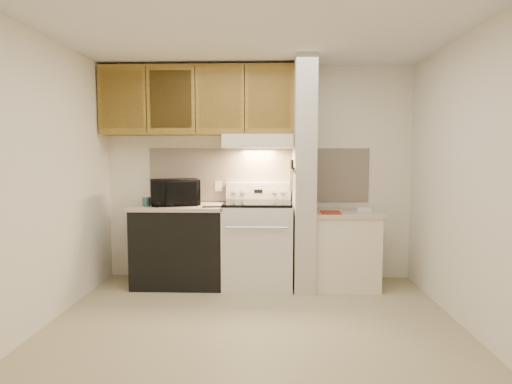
{
  "coord_description": "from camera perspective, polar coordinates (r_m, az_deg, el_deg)",
  "views": [
    {
      "loc": [
        0.14,
        -3.59,
        1.47
      ],
      "look_at": [
        -0.01,
        0.75,
        1.1
      ],
      "focal_mm": 30.0,
      "sensor_mm": 36.0,
      "label": 1
    }
  ],
  "objects": [
    {
      "name": "microwave",
      "position": [
        4.87,
        -10.78,
        -0.04
      ],
      "size": [
        0.61,
        0.5,
        0.29
      ],
      "primitive_type": "imported",
      "rotation": [
        0.0,
        0.0,
        0.32
      ],
      "color": "black",
      "rests_on": "left_countertop"
    },
    {
      "name": "cab_door_b",
      "position": [
        4.92,
        -11.31,
        12.02
      ],
      "size": [
        0.46,
        0.01,
        0.63
      ],
      "primitive_type": "cube",
      "color": "olive",
      "rests_on": "upper_cabinets"
    },
    {
      "name": "oven_mitt",
      "position": [
        4.92,
        4.69,
        1.46
      ],
      "size": [
        0.03,
        0.11,
        0.25
      ],
      "primitive_type": "cube",
      "color": "gray",
      "rests_on": "partition_pillar"
    },
    {
      "name": "knife_blade_a",
      "position": [
        4.55,
        4.89,
        1.76
      ],
      "size": [
        0.01,
        0.03,
        0.16
      ],
      "primitive_type": "cube",
      "color": "silver",
      "rests_on": "knife_strip"
    },
    {
      "name": "cab_gap_a",
      "position": [
        4.98,
        -14.43,
        11.87
      ],
      "size": [
        0.01,
        0.01,
        0.73
      ],
      "primitive_type": "cube",
      "color": "black",
      "rests_on": "upper_cabinets"
    },
    {
      "name": "right_cab_base",
      "position": [
        4.93,
        11.67,
        -7.66
      ],
      "size": [
        0.7,
        0.6,
        0.81
      ],
      "primitive_type": "cube",
      "color": "#F2E6CB",
      "rests_on": "floor"
    },
    {
      "name": "cab_door_d",
      "position": [
        4.79,
        1.79,
        12.3
      ],
      "size": [
        0.46,
        0.01,
        0.63
      ],
      "primitive_type": "cube",
      "color": "olive",
      "rests_on": "upper_cabinets"
    },
    {
      "name": "knife_handle_c",
      "position": [
        4.71,
        4.8,
        3.7
      ],
      "size": [
        0.02,
        0.02,
        0.1
      ],
      "primitive_type": "cylinder",
      "color": "black",
      "rests_on": "knife_strip"
    },
    {
      "name": "range_hood",
      "position": [
        4.87,
        0.27,
        6.76
      ],
      "size": [
        0.78,
        0.44,
        0.15
      ],
      "primitive_type": "cube",
      "color": "#F2E6CB",
      "rests_on": "upper_cabinets"
    },
    {
      "name": "wall_left",
      "position": [
        4.08,
        -26.46,
        1.31
      ],
      "size": [
        0.02,
        3.0,
        2.5
      ],
      "primitive_type": "cube",
      "color": "white",
      "rests_on": "floor"
    },
    {
      "name": "knife_strip",
      "position": [
        4.7,
        4.95,
        3.08
      ],
      "size": [
        0.02,
        0.42,
        0.04
      ],
      "primitive_type": "cube",
      "color": "black",
      "rests_on": "partition_pillar"
    },
    {
      "name": "floor",
      "position": [
        3.88,
        -0.31,
        -17.35
      ],
      "size": [
        3.6,
        3.6,
        0.0
      ],
      "primitive_type": "plane",
      "color": "tan",
      "rests_on": "ground"
    },
    {
      "name": "partition_pillar",
      "position": [
        4.76,
        6.38,
        2.25
      ],
      "size": [
        0.22,
        0.7,
        2.5
      ],
      "primitive_type": "cube",
      "color": "beige",
      "rests_on": "floor"
    },
    {
      "name": "range_knob_left_outer",
      "position": [
        5.02,
        -2.89,
        0.13
      ],
      "size": [
        0.05,
        0.02,
        0.05
      ],
      "primitive_type": "cylinder",
      "rotation": [
        1.57,
        0.0,
        0.0
      ],
      "color": "silver",
      "rests_on": "range_backguard"
    },
    {
      "name": "dishwasher_front",
      "position": [
        4.97,
        -10.05,
        -7.16
      ],
      "size": [
        1.0,
        0.63,
        0.87
      ],
      "primitive_type": "cube",
      "color": "black",
      "rests_on": "floor"
    },
    {
      "name": "upper_cabinets",
      "position": [
        5.02,
        -7.79,
        11.93
      ],
      "size": [
        2.18,
        0.33,
        0.77
      ],
      "primitive_type": "cube",
      "color": "olive",
      "rests_on": "wall_back"
    },
    {
      "name": "cab_door_a",
      "position": [
        5.07,
        -17.45,
        11.68
      ],
      "size": [
        0.46,
        0.01,
        0.63
      ],
      "primitive_type": "cube",
      "color": "olive",
      "rests_on": "upper_cabinets"
    },
    {
      "name": "knife_blade_e",
      "position": [
        4.87,
        4.69,
        1.86
      ],
      "size": [
        0.01,
        0.04,
        0.18
      ],
      "primitive_type": "cube",
      "color": "silver",
      "rests_on": "knife_strip"
    },
    {
      "name": "ceiling",
      "position": [
        3.73,
        -0.33,
        20.93
      ],
      "size": [
        3.6,
        3.6,
        0.0
      ],
      "primitive_type": "plane",
      "rotation": [
        3.14,
        0.0,
        0.0
      ],
      "color": "white",
      "rests_on": "wall_back"
    },
    {
      "name": "oven_handle",
      "position": [
        4.45,
        0.09,
        -4.77
      ],
      "size": [
        0.65,
        0.02,
        0.02
      ],
      "primitive_type": "cylinder",
      "rotation": [
        0.0,
        1.57,
        0.0
      ],
      "color": "silver",
      "rests_on": "range_body"
    },
    {
      "name": "knife_blade_c",
      "position": [
        4.7,
        4.79,
        1.62
      ],
      "size": [
        0.01,
        0.04,
        0.2
      ],
      "primitive_type": "cube",
      "color": "silver",
      "rests_on": "knife_strip"
    },
    {
      "name": "outlet",
      "position": [
        5.11,
        -5.05,
        0.77
      ],
      "size": [
        0.08,
        0.01,
        0.12
      ],
      "primitive_type": "cube",
      "color": "#F2E6CB",
      "rests_on": "backsplash"
    },
    {
      "name": "wall_back",
      "position": [
        5.09,
        0.34,
        2.46
      ],
      "size": [
        3.6,
        2.5,
        0.02
      ],
      "primitive_type": "cube",
      "rotation": [
        1.57,
        0.0,
        0.0
      ],
      "color": "white",
      "rests_on": "floor"
    },
    {
      "name": "knife_handle_a",
      "position": [
        4.55,
        4.9,
        3.65
      ],
      "size": [
        0.02,
        0.02,
        0.1
      ],
      "primitive_type": "cylinder",
      "color": "black",
      "rests_on": "knife_strip"
    },
    {
      "name": "knife_handle_d",
      "position": [
        4.77,
        4.76,
        3.71
      ],
      "size": [
        0.02,
        0.02,
        0.1
      ],
      "primitive_type": "cylinder",
      "color": "black",
      "rests_on": "knife_strip"
    },
    {
      "name": "knife_handle_b",
      "position": [
        4.6,
        4.86,
        3.67
      ],
      "size": [
        0.02,
        0.02,
        0.1
      ],
      "primitive_type": "cylinder",
      "color": "black",
      "rests_on": "knife_strip"
    },
    {
      "name": "left_countertop",
      "position": [
        4.9,
        -10.13,
        -1.95
      ],
      "size": [
        1.04,
        0.67,
        0.04
      ],
      "primitive_type": "cube",
      "color": "beige",
      "rests_on": "dishwasher_front"
    },
    {
      "name": "cab_door_c",
      "position": [
        4.82,
        -4.85,
        12.24
      ],
      "size": [
        0.46,
        0.01,
        0.63
      ],
      "primitive_type": "cube",
      "color": "olive",
      "rests_on": "upper_cabinets"
    },
    {
      "name": "backsplash",
      "position": [
        5.08,
        0.34,
        2.29
      ],
      "size": [
        2.6,
        0.02,
        0.63
      ],
      "primitive_type": "cube",
      "color": "#FFE7CA",
      "rests_on": "wall_back"
    },
    {
      "name": "right_countertop",
      "position": [
        4.85,
        11.76,
        -2.75
      ],
      "size": [
        0.74,
        0.64,
        0.04
      ],
      "primitive_type": "cube",
      "color": "beige",
      "rests_on": "right_cab_base"
    },
    {
      "name": "knife_blade_b",
      "position": [
        4.61,
        4.85,
        1.68
      ],
      "size": [
        0.01,
        0.04,
        0.18
      ],
      "primitive_type": "cube",
      "color": "silver",
      "rests_on": "knife_strip"
    },
    {
      "name": "spoon_rest",
      "position": [
        4.63,
        -5.85,
        -1.95
      ],
      "size": [
        0.22,
        0.1,
        0.01
      ],
      "primitive_type": "cube",
      "rotation": [
        0.0,
        0.0,
        0.15
      ],
      "color": "black",
      "rests_on": "left_countertop"
    },
    {
      "name": "range_knob_right_outer",
      "position": [
        5.0,
        3.51,
        0.11
      ],
      "size": [
        0.05,
        0.02,
        0.05
      ],
      "primitive_type": "cylinder",
      "rotation": [
        1.57,
        0.0,
        0.0
      ],
      "color": "silver",
      "rests_on": "range_backguard"
    },
    {
      "name": "knife_blade_d",
      "position": [
        4.78,
        4.75,
        1.92
      ],
      "size": [
        0.01,
        0.04,
        0.16
      ],
      "primitive_type": "cube",
      "color": "silver",
      "rests_on": "knife_strip"
    },
    {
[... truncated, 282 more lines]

